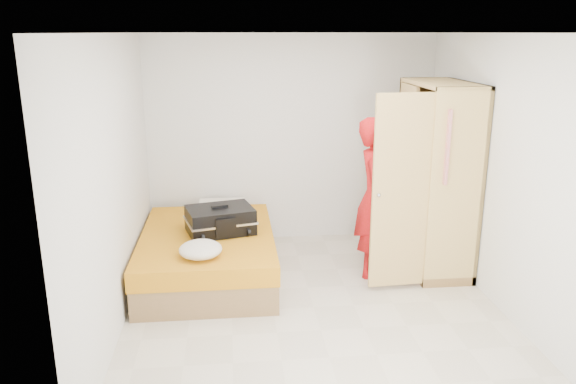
{
  "coord_description": "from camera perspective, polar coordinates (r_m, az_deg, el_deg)",
  "views": [
    {
      "loc": [
        -0.77,
        -4.94,
        2.61
      ],
      "look_at": [
        -0.19,
        0.65,
        1.0
      ],
      "focal_mm": 35.0,
      "sensor_mm": 36.0,
      "label": 1
    }
  ],
  "objects": [
    {
      "name": "room",
      "position": [
        5.17,
        2.8,
        1.27
      ],
      "size": [
        4.0,
        4.02,
        2.6
      ],
      "color": "beige",
      "rests_on": "ground"
    },
    {
      "name": "bed",
      "position": [
        6.27,
        -8.13,
        -6.29
      ],
      "size": [
        1.42,
        2.02,
        0.5
      ],
      "color": "olive",
      "rests_on": "ground"
    },
    {
      "name": "wardrobe",
      "position": [
        6.41,
        14.53,
        0.89
      ],
      "size": [
        1.17,
        1.22,
        2.1
      ],
      "color": "#E8CF71",
      "rests_on": "ground"
    },
    {
      "name": "pillow",
      "position": [
        6.96,
        -6.67,
        -1.34
      ],
      "size": [
        0.56,
        0.29,
        0.1
      ],
      "primitive_type": "cube",
      "rotation": [
        0.0,
        0.0,
        0.01
      ],
      "color": "white",
      "rests_on": "bed"
    },
    {
      "name": "suitcase",
      "position": [
        6.15,
        -6.9,
        -2.85
      ],
      "size": [
        0.82,
        0.68,
        0.31
      ],
      "rotation": [
        0.0,
        0.0,
        0.25
      ],
      "color": "black",
      "rests_on": "bed"
    },
    {
      "name": "person",
      "position": [
        6.16,
        8.86,
        -0.56
      ],
      "size": [
        0.6,
        0.74,
        1.75
      ],
      "primitive_type": "imported",
      "rotation": [
        0.0,
        0.0,
        1.25
      ],
      "color": "red",
      "rests_on": "ground"
    },
    {
      "name": "round_cushion",
      "position": [
        5.52,
        -8.88,
        -5.79
      ],
      "size": [
        0.42,
        0.42,
        0.16
      ],
      "primitive_type": "ellipsoid",
      "color": "white",
      "rests_on": "bed"
    }
  ]
}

